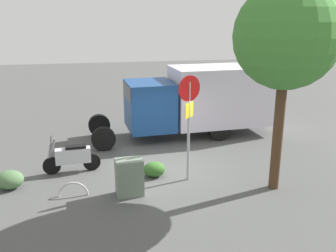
{
  "coord_description": "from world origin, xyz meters",
  "views": [
    {
      "loc": [
        2.33,
        11.2,
        4.83
      ],
      "look_at": [
        -0.21,
        -0.82,
        1.19
      ],
      "focal_mm": 39.56,
      "sensor_mm": 36.0,
      "label": 1
    }
  ],
  "objects_px": {
    "street_tree": "(286,37)",
    "utility_cabinet": "(129,177)",
    "box_truck_near": "(199,98)",
    "stop_sign": "(189,112)",
    "motorcycle": "(73,157)",
    "bike_rack_hoop": "(74,196)"
  },
  "relations": [
    {
      "from": "box_truck_near",
      "to": "motorcycle",
      "type": "relative_size",
      "value": 4.24
    },
    {
      "from": "motorcycle",
      "to": "stop_sign",
      "type": "relative_size",
      "value": 0.56
    },
    {
      "from": "motorcycle",
      "to": "street_tree",
      "type": "height_order",
      "value": "street_tree"
    },
    {
      "from": "street_tree",
      "to": "bike_rack_hoop",
      "type": "xyz_separation_m",
      "value": [
        5.74,
        -0.66,
        -4.31
      ]
    },
    {
      "from": "box_truck_near",
      "to": "stop_sign",
      "type": "distance_m",
      "value": 4.66
    },
    {
      "from": "motorcycle",
      "to": "bike_rack_hoop",
      "type": "distance_m",
      "value": 1.8
    },
    {
      "from": "bike_rack_hoop",
      "to": "box_truck_near",
      "type": "bearing_deg",
      "value": -136.96
    },
    {
      "from": "box_truck_near",
      "to": "stop_sign",
      "type": "bearing_deg",
      "value": 66.58
    },
    {
      "from": "bike_rack_hoop",
      "to": "motorcycle",
      "type": "bearing_deg",
      "value": -88.49
    },
    {
      "from": "box_truck_near",
      "to": "utility_cabinet",
      "type": "height_order",
      "value": "box_truck_near"
    },
    {
      "from": "box_truck_near",
      "to": "utility_cabinet",
      "type": "bearing_deg",
      "value": 51.97
    },
    {
      "from": "stop_sign",
      "to": "bike_rack_hoop",
      "type": "distance_m",
      "value": 4.06
    },
    {
      "from": "motorcycle",
      "to": "stop_sign",
      "type": "xyz_separation_m",
      "value": [
        -3.46,
        1.34,
        1.63
      ]
    },
    {
      "from": "stop_sign",
      "to": "bike_rack_hoop",
      "type": "height_order",
      "value": "stop_sign"
    },
    {
      "from": "bike_rack_hoop",
      "to": "utility_cabinet",
      "type": "bearing_deg",
      "value": 171.59
    },
    {
      "from": "street_tree",
      "to": "utility_cabinet",
      "type": "bearing_deg",
      "value": -5.93
    },
    {
      "from": "motorcycle",
      "to": "stop_sign",
      "type": "height_order",
      "value": "stop_sign"
    },
    {
      "from": "street_tree",
      "to": "box_truck_near",
      "type": "bearing_deg",
      "value": -82.63
    },
    {
      "from": "street_tree",
      "to": "bike_rack_hoop",
      "type": "height_order",
      "value": "street_tree"
    },
    {
      "from": "box_truck_near",
      "to": "utility_cabinet",
      "type": "distance_m",
      "value": 6.14
    },
    {
      "from": "motorcycle",
      "to": "utility_cabinet",
      "type": "height_order",
      "value": "motorcycle"
    },
    {
      "from": "utility_cabinet",
      "to": "box_truck_near",
      "type": "bearing_deg",
      "value": -125.2
    }
  ]
}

